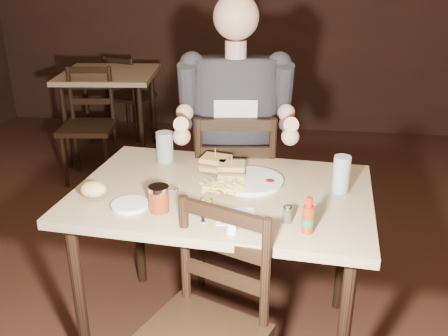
# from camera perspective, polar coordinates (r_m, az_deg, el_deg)

# --- Properties ---
(room_shell) EXTENTS (7.00, 7.00, 7.00)m
(room_shell) POSITION_cam_1_polar(r_m,az_deg,el_deg) (1.68, 3.30, 13.26)
(room_shell) COLOR black
(room_shell) RESTS_ON ground
(main_table) EXTENTS (1.30, 0.92, 0.77)m
(main_table) POSITION_cam_1_polar(r_m,az_deg,el_deg) (2.16, -0.18, -4.38)
(main_table) COLOR tan
(main_table) RESTS_ON ground
(bg_table) EXTENTS (0.89, 0.89, 0.77)m
(bg_table) POSITION_cam_1_polar(r_m,az_deg,el_deg) (4.55, -12.97, 9.53)
(bg_table) COLOR tan
(bg_table) RESTS_ON ground
(chair_far) EXTENTS (0.51, 0.55, 0.97)m
(chair_far) POSITION_cam_1_polar(r_m,az_deg,el_deg) (2.77, 1.21, -2.75)
(chair_far) COLOR black
(chair_far) RESTS_ON ground
(bg_chair_far) EXTENTS (0.48, 0.50, 0.82)m
(bg_chair_far) POSITION_cam_1_polar(r_m,az_deg,el_deg) (5.12, -10.59, 8.04)
(bg_chair_far) COLOR black
(bg_chair_far) RESTS_ON ground
(bg_chair_near) EXTENTS (0.47, 0.50, 0.89)m
(bg_chair_near) POSITION_cam_1_polar(r_m,az_deg,el_deg) (4.12, -15.30, 4.54)
(bg_chair_near) COLOR black
(bg_chair_near) RESTS_ON ground
(diner) EXTENTS (0.65, 0.54, 1.03)m
(diner) POSITION_cam_1_polar(r_m,az_deg,el_deg) (2.53, 1.32, 7.67)
(diner) COLOR #2D2B30
(diner) RESTS_ON chair_far
(dinner_plate) EXTENTS (0.30, 0.30, 0.02)m
(dinner_plate) POSITION_cam_1_polar(r_m,az_deg,el_deg) (2.18, 3.00, -1.56)
(dinner_plate) COLOR white
(dinner_plate) RESTS_ON main_table
(sandwich_left) EXTENTS (0.14, 0.12, 0.10)m
(sandwich_left) POSITION_cam_1_polar(r_m,az_deg,el_deg) (2.27, -0.98, 1.10)
(sandwich_left) COLOR tan
(sandwich_left) RESTS_ON dinner_plate
(sandwich_right) EXTENTS (0.12, 0.10, 0.10)m
(sandwich_right) POSITION_cam_1_polar(r_m,az_deg,el_deg) (2.20, 0.90, 0.29)
(sandwich_right) COLOR tan
(sandwich_right) RESTS_ON dinner_plate
(fries_pile) EXTENTS (0.23, 0.17, 0.04)m
(fries_pile) POSITION_cam_1_polar(r_m,az_deg,el_deg) (2.08, -0.28, -2.03)
(fries_pile) COLOR #F1D95C
(fries_pile) RESTS_ON dinner_plate
(ketchup_dollop) EXTENTS (0.04, 0.04, 0.01)m
(ketchup_dollop) POSITION_cam_1_polar(r_m,az_deg,el_deg) (2.17, 5.30, -1.46)
(ketchup_dollop) COLOR maroon
(ketchup_dollop) RESTS_ON dinner_plate
(glass_left) EXTENTS (0.09, 0.09, 0.15)m
(glass_left) POSITION_cam_1_polar(r_m,az_deg,el_deg) (2.41, -6.78, 2.37)
(glass_left) COLOR silver
(glass_left) RESTS_ON main_table
(glass_right) EXTENTS (0.08, 0.08, 0.16)m
(glass_right) POSITION_cam_1_polar(r_m,az_deg,el_deg) (2.12, 13.25, -0.74)
(glass_right) COLOR silver
(glass_right) RESTS_ON main_table
(hot_sauce) EXTENTS (0.05, 0.05, 0.14)m
(hot_sauce) POSITION_cam_1_polar(r_m,az_deg,el_deg) (1.80, 9.61, -5.32)
(hot_sauce) COLOR maroon
(hot_sauce) RESTS_ON main_table
(salt_shaker) EXTENTS (0.04, 0.04, 0.07)m
(salt_shaker) POSITION_cam_1_polar(r_m,az_deg,el_deg) (1.78, 0.88, -6.54)
(salt_shaker) COLOR white
(salt_shaker) RESTS_ON main_table
(pepper_shaker) EXTENTS (0.04, 0.04, 0.07)m
(pepper_shaker) POSITION_cam_1_polar(r_m,az_deg,el_deg) (1.87, 7.25, -5.28)
(pepper_shaker) COLOR #38332D
(pepper_shaker) RESTS_ON main_table
(syrup_dispenser) EXTENTS (0.09, 0.09, 0.10)m
(syrup_dispenser) POSITION_cam_1_polar(r_m,az_deg,el_deg) (1.94, -7.43, -3.51)
(syrup_dispenser) COLOR maroon
(syrup_dispenser) RESTS_ON main_table
(napkin) EXTENTS (0.17, 0.16, 0.00)m
(napkin) POSITION_cam_1_polar(r_m,az_deg,el_deg) (1.91, 1.31, -5.54)
(napkin) COLOR white
(napkin) RESTS_ON main_table
(knife) EXTENTS (0.05, 0.21, 0.01)m
(knife) POSITION_cam_1_polar(r_m,az_deg,el_deg) (1.95, -2.47, -4.81)
(knife) COLOR silver
(knife) RESTS_ON napkin
(fork) EXTENTS (0.03, 0.17, 0.01)m
(fork) POSITION_cam_1_polar(r_m,az_deg,el_deg) (1.96, -1.97, -4.57)
(fork) COLOR silver
(fork) RESTS_ON napkin
(side_plate) EXTENTS (0.16, 0.16, 0.01)m
(side_plate) POSITION_cam_1_polar(r_m,az_deg,el_deg) (2.01, -10.69, -4.24)
(side_plate) COLOR white
(side_plate) RESTS_ON main_table
(bread_roll) EXTENTS (0.12, 0.10, 0.06)m
(bread_roll) POSITION_cam_1_polar(r_m,az_deg,el_deg) (2.09, -14.71, -2.37)
(bread_roll) COLOR tan
(bread_roll) RESTS_ON side_plate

